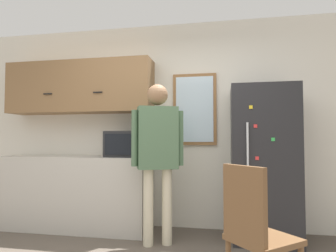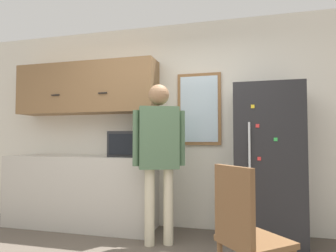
{
  "view_description": "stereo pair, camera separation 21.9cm",
  "coord_description": "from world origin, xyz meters",
  "px_view_note": "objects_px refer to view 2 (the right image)",
  "views": [
    {
      "loc": [
        0.73,
        -1.98,
        1.15
      ],
      "look_at": [
        0.15,
        1.06,
        1.29
      ],
      "focal_mm": 32.0,
      "sensor_mm": 36.0,
      "label": 1
    },
    {
      "loc": [
        0.95,
        -1.94,
        1.15
      ],
      "look_at": [
        0.15,
        1.06,
        1.29
      ],
      "focal_mm": 32.0,
      "sensor_mm": 36.0,
      "label": 2
    }
  ],
  "objects_px": {
    "microwave": "(131,144)",
    "refrigerator": "(268,163)",
    "person": "(159,146)",
    "chair": "(246,231)"
  },
  "relations": [
    {
      "from": "person",
      "to": "refrigerator",
      "type": "distance_m",
      "value": 1.24
    },
    {
      "from": "refrigerator",
      "to": "person",
      "type": "bearing_deg",
      "value": -162.13
    },
    {
      "from": "microwave",
      "to": "person",
      "type": "distance_m",
      "value": 0.62
    },
    {
      "from": "microwave",
      "to": "chair",
      "type": "height_order",
      "value": "microwave"
    },
    {
      "from": "person",
      "to": "chair",
      "type": "xyz_separation_m",
      "value": [
        0.93,
        -1.06,
        -0.55
      ]
    },
    {
      "from": "person",
      "to": "refrigerator",
      "type": "xyz_separation_m",
      "value": [
        1.16,
        0.37,
        -0.2
      ]
    },
    {
      "from": "person",
      "to": "refrigerator",
      "type": "relative_size",
      "value": 1.0
    },
    {
      "from": "microwave",
      "to": "refrigerator",
      "type": "bearing_deg",
      "value": -0.33
    },
    {
      "from": "person",
      "to": "microwave",
      "type": "bearing_deg",
      "value": 118.75
    },
    {
      "from": "microwave",
      "to": "refrigerator",
      "type": "distance_m",
      "value": 1.66
    }
  ]
}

